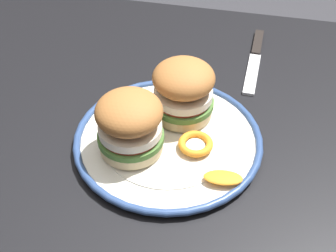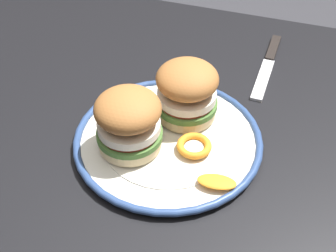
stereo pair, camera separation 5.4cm
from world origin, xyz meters
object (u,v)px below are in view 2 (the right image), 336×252
at_px(table_knife, 269,62).
at_px(sandwich_half_right, 187,90).
at_px(dinner_plate, 168,140).
at_px(sandwich_half_left, 129,121).
at_px(dining_table, 191,193).

bearing_deg(table_knife, sandwich_half_right, 63.45).
distance_m(dinner_plate, sandwich_half_right, 0.09).
xyz_separation_m(sandwich_half_left, sandwich_half_right, (-0.06, -0.10, 0.00)).
relative_size(sandwich_half_right, table_knife, 0.65).
distance_m(dining_table, table_knife, 0.32).
bearing_deg(dining_table, sandwich_half_right, -64.75).
distance_m(dinner_plate, table_knife, 0.30).
xyz_separation_m(dining_table, dinner_plate, (0.05, -0.01, 0.10)).
relative_size(dining_table, dinner_plate, 4.60).
bearing_deg(dinner_plate, table_knife, -113.43).
bearing_deg(sandwich_half_left, table_knife, -118.62).
xyz_separation_m(dining_table, table_knife, (-0.07, -0.29, 0.10)).
distance_m(dining_table, dinner_plate, 0.12).
distance_m(sandwich_half_right, table_knife, 0.25).
relative_size(dining_table, sandwich_half_left, 10.05).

